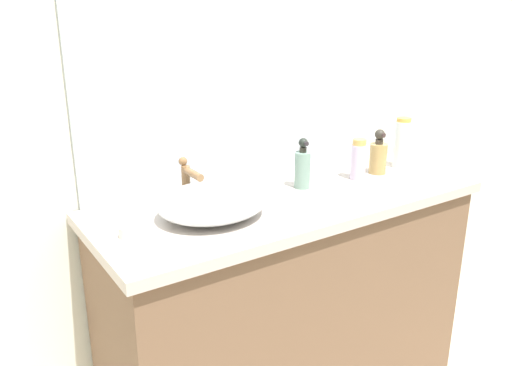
{
  "coord_description": "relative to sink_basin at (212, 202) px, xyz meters",
  "views": [
    {
      "loc": [
        -0.9,
        -0.86,
        1.46
      ],
      "look_at": [
        -0.06,
        0.41,
        0.95
      ],
      "focal_mm": 36.72,
      "sensor_mm": 36.0,
      "label": 1
    }
  ],
  "objects": [
    {
      "name": "vanity_counter",
      "position": [
        0.3,
        0.01,
        -0.48
      ],
      "size": [
        1.32,
        0.51,
        0.87
      ],
      "color": "brown",
      "rests_on": "ground"
    },
    {
      "name": "faucet",
      "position": [
        0.0,
        0.16,
        0.03
      ],
      "size": [
        0.03,
        0.13,
        0.14
      ],
      "color": "brown",
      "rests_on": "vanity_counter"
    },
    {
      "name": "soap_dispenser",
      "position": [
        0.39,
        0.06,
        0.03
      ],
      "size": [
        0.05,
        0.05,
        0.18
      ],
      "color": "gray",
      "rests_on": "vanity_counter"
    },
    {
      "name": "bathroom_wall_rear",
      "position": [
        0.21,
        0.31,
        0.38
      ],
      "size": [
        6.0,
        0.06,
        2.6
      ],
      "primitive_type": "cube",
      "color": "silver",
      "rests_on": "ground"
    },
    {
      "name": "lotion_bottle",
      "position": [
        0.86,
        0.05,
        0.05
      ],
      "size": [
        0.06,
        0.06,
        0.19
      ],
      "color": "white",
      "rests_on": "vanity_counter"
    },
    {
      "name": "wall_mirror_panel",
      "position": [
        0.3,
        0.27,
        0.52
      ],
      "size": [
        1.24,
        0.01,
        1.14
      ],
      "primitive_type": "cube",
      "color": "#B2BCC6",
      "rests_on": "vanity_counter"
    },
    {
      "name": "spray_can",
      "position": [
        0.73,
        0.04,
        0.02
      ],
      "size": [
        0.06,
        0.06,
        0.17
      ],
      "color": "tan",
      "rests_on": "vanity_counter"
    },
    {
      "name": "sink_basin",
      "position": [
        0.0,
        0.0,
        0.0
      ],
      "size": [
        0.33,
        0.29,
        0.09
      ],
      "primitive_type": "ellipsoid",
      "color": "silver",
      "rests_on": "vanity_counter"
    },
    {
      "name": "candle_jar",
      "position": [
        -0.27,
        -0.0,
        -0.03
      ],
      "size": [
        0.04,
        0.04,
        0.03
      ],
      "primitive_type": "cylinder",
      "color": "beige",
      "rests_on": "vanity_counter"
    },
    {
      "name": "perfume_bottle",
      "position": [
        0.61,
        0.03,
        0.02
      ],
      "size": [
        0.06,
        0.06,
        0.15
      ],
      "color": "silver",
      "rests_on": "vanity_counter"
    }
  ]
}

